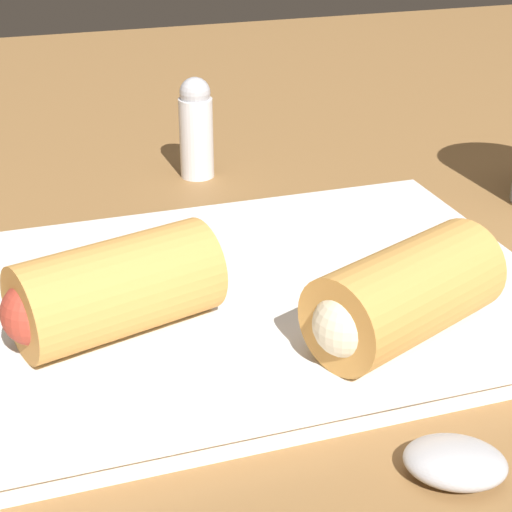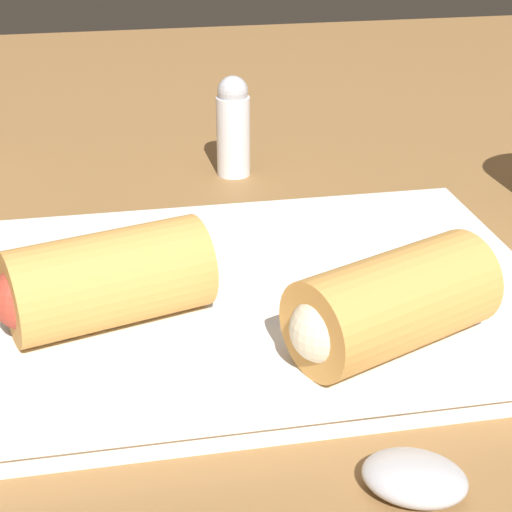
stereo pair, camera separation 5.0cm
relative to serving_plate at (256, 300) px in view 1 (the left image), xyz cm
name	(u,v)px [view 1 (the left image)]	position (x,y,z in cm)	size (l,w,h in cm)	color
table_surface	(183,314)	(-3.26, 2.73, -1.76)	(180.00, 140.00, 2.00)	olive
serving_plate	(256,300)	(0.00, 0.00, 0.00)	(29.45, 22.19, 1.50)	white
roll_front_left	(107,291)	(-7.77, -2.12, 2.98)	(10.24, 6.84, 4.47)	#D19347
roll_front_right	(399,297)	(4.48, -6.75, 2.98)	(10.20, 7.78, 4.47)	#D19347
spoon	(499,468)	(4.76, -15.03, -0.14)	(17.53, 10.34, 1.38)	#B2B2B7
salt_shaker	(196,128)	(2.16, 20.06, 2.87)	(2.41, 2.41, 7.22)	silver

